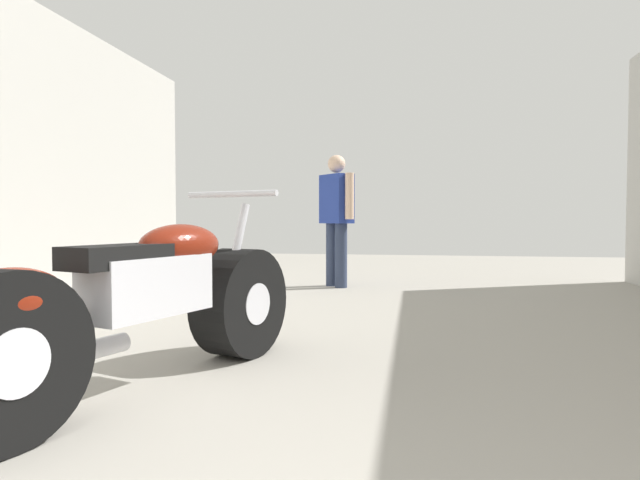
% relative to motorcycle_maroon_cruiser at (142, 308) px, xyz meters
% --- Properties ---
extents(ground_plane, '(18.05, 18.05, 0.00)m').
position_rel_motorcycle_maroon_cruiser_xyz_m(ground_plane, '(0.84, 1.14, -0.40)').
color(ground_plane, '#9E998E').
extents(motorcycle_maroon_cruiser, '(0.93, 2.08, 0.98)m').
position_rel_motorcycle_maroon_cruiser_xyz_m(motorcycle_maroon_cruiser, '(0.00, 0.00, 0.00)').
color(motorcycle_maroon_cruiser, black).
rests_on(motorcycle_maroon_cruiser, ground_plane).
extents(mechanic_in_blue, '(0.51, 0.54, 1.60)m').
position_rel_motorcycle_maroon_cruiser_xyz_m(mechanic_in_blue, '(0.33, 4.10, 0.51)').
color(mechanic_in_blue, '#2D3851').
rests_on(mechanic_in_blue, ground_plane).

